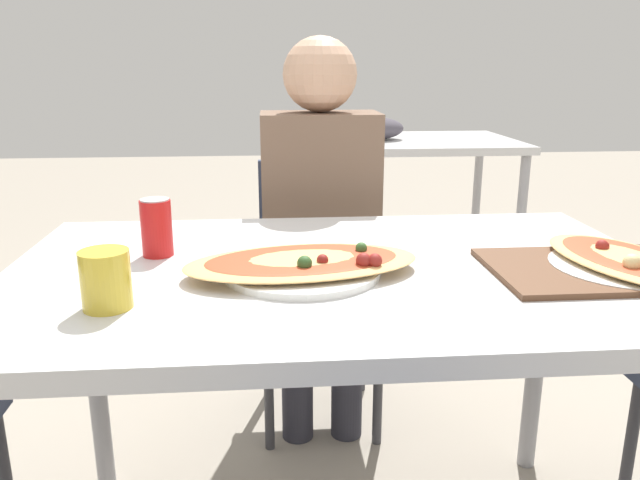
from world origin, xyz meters
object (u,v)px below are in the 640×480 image
object	(u,v)px
dining_table	(337,299)
soda_can	(157,228)
drink_glass	(106,280)
pizza_second	(626,263)
person_seated	(320,211)
pizza_main	(303,264)
chair_far_seated	(318,274)

from	to	relation	value
dining_table	soda_can	xyz separation A→B (m)	(-0.38, 0.11, 0.14)
drink_glass	pizza_second	size ratio (longest dim) A/B	0.23
person_seated	drink_glass	size ratio (longest dim) A/B	12.32
person_seated	pizza_second	world-z (taller)	person_seated
pizza_main	pizza_second	xyz separation A→B (m)	(0.64, -0.04, -0.00)
dining_table	soda_can	size ratio (longest dim) A/B	10.80
person_seated	soda_can	world-z (taller)	person_seated
person_seated	pizza_main	world-z (taller)	person_seated
person_seated	drink_glass	xyz separation A→B (m)	(-0.43, -0.83, 0.09)
dining_table	pizza_main	xyz separation A→B (m)	(-0.07, -0.04, 0.09)
pizza_main	drink_glass	distance (m)	0.38
chair_far_seated	pizza_second	bearing A→B (deg)	123.64
pizza_main	pizza_second	distance (m)	0.64
drink_glass	pizza_second	xyz separation A→B (m)	(0.99, 0.11, -0.03)
pizza_second	chair_far_seated	bearing A→B (deg)	123.64
pizza_main	soda_can	distance (m)	0.34
chair_far_seated	soda_can	xyz separation A→B (m)	(-0.40, -0.64, 0.34)
pizza_second	pizza_main	bearing A→B (deg)	176.40
pizza_second	person_seated	bearing A→B (deg)	127.48
soda_can	pizza_second	world-z (taller)	soda_can
dining_table	drink_glass	world-z (taller)	drink_glass
soda_can	drink_glass	size ratio (longest dim) A/B	1.23
chair_far_seated	person_seated	distance (m)	0.27
chair_far_seated	person_seated	xyz separation A→B (m)	(-0.00, -0.11, 0.24)
dining_table	pizza_second	distance (m)	0.58
pizza_main	drink_glass	bearing A→B (deg)	-156.15
person_seated	drink_glass	distance (m)	0.94
chair_far_seated	soda_can	size ratio (longest dim) A/B	6.87
chair_far_seated	person_seated	world-z (taller)	person_seated
dining_table	chair_far_seated	xyz separation A→B (m)	(0.02, 0.75, -0.20)
chair_far_seated	dining_table	bearing A→B (deg)	88.65
pizza_second	dining_table	bearing A→B (deg)	171.77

